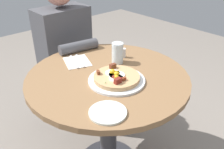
# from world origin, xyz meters

# --- Properties ---
(dining_table) EXTENTS (0.88, 0.88, 0.70)m
(dining_table) POSITION_xyz_m (0.00, 0.00, 0.54)
(dining_table) COLOR olive
(dining_table) RESTS_ON ground_plane
(person_seated) EXTENTS (0.38, 0.47, 1.14)m
(person_seated) POSITION_xyz_m (-0.12, -0.64, 0.51)
(person_seated) COLOR #2D2D33
(person_seated) RESTS_ON ground_plane
(pizza_plate) EXTENTS (0.30, 0.30, 0.01)m
(pizza_plate) POSITION_xyz_m (0.01, 0.08, 0.71)
(pizza_plate) COLOR white
(pizza_plate) RESTS_ON dining_table
(breakfast_pizza) EXTENTS (0.24, 0.24, 0.05)m
(breakfast_pizza) POSITION_xyz_m (0.01, 0.08, 0.73)
(breakfast_pizza) COLOR tan
(breakfast_pizza) RESTS_ON pizza_plate
(bread_plate) EXTENTS (0.16, 0.16, 0.01)m
(bread_plate) POSITION_xyz_m (0.22, 0.25, 0.71)
(bread_plate) COLOR silver
(bread_plate) RESTS_ON dining_table
(napkin) EXTENTS (0.19, 0.21, 0.00)m
(napkin) POSITION_xyz_m (0.04, -0.24, 0.71)
(napkin) COLOR white
(napkin) RESTS_ON dining_table
(fork) EXTENTS (0.07, 0.17, 0.00)m
(fork) POSITION_xyz_m (0.05, -0.24, 0.71)
(fork) COLOR silver
(fork) RESTS_ON napkin
(knife) EXTENTS (0.07, 0.17, 0.00)m
(knife) POSITION_xyz_m (0.02, -0.23, 0.71)
(knife) COLOR silver
(knife) RESTS_ON napkin
(water_glass) EXTENTS (0.07, 0.07, 0.12)m
(water_glass) POSITION_xyz_m (-0.14, -0.07, 0.77)
(water_glass) COLOR silver
(water_glass) RESTS_ON dining_table
(salt_shaker) EXTENTS (0.03, 0.03, 0.06)m
(salt_shaker) POSITION_xyz_m (-0.22, -0.10, 0.73)
(salt_shaker) COLOR white
(salt_shaker) RESTS_ON dining_table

